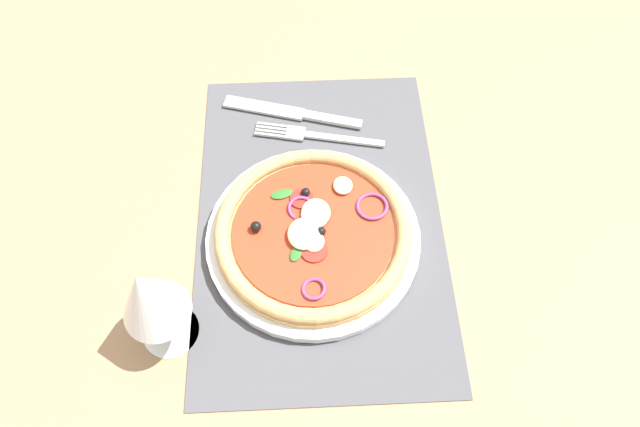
% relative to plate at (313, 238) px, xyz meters
% --- Properties ---
extents(ground_plane, '(1.90, 1.40, 0.02)m').
position_rel_plate_xyz_m(ground_plane, '(0.04, -0.01, -0.02)').
color(ground_plane, '#9E7A56').
extents(placemat, '(0.47, 0.31, 0.00)m').
position_rel_plate_xyz_m(placemat, '(0.04, -0.01, -0.01)').
color(placemat, '#4C4C51').
rests_on(placemat, ground_plane).
extents(plate, '(0.26, 0.26, 0.01)m').
position_rel_plate_xyz_m(plate, '(0.00, 0.00, 0.00)').
color(plate, white).
rests_on(plate, placemat).
extents(pizza, '(0.24, 0.24, 0.03)m').
position_rel_plate_xyz_m(pizza, '(0.00, -0.00, 0.02)').
color(pizza, tan).
rests_on(pizza, plate).
extents(fork, '(0.05, 0.18, 0.00)m').
position_rel_plate_xyz_m(fork, '(0.16, -0.00, -0.00)').
color(fork, silver).
rests_on(fork, placemat).
extents(knife, '(0.07, 0.20, 0.01)m').
position_rel_plate_xyz_m(knife, '(0.21, 0.02, -0.00)').
color(knife, silver).
rests_on(knife, placemat).
extents(wine_glass, '(0.07, 0.07, 0.15)m').
position_rel_plate_xyz_m(wine_glass, '(-0.11, 0.17, 0.09)').
color(wine_glass, silver).
rests_on(wine_glass, ground_plane).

